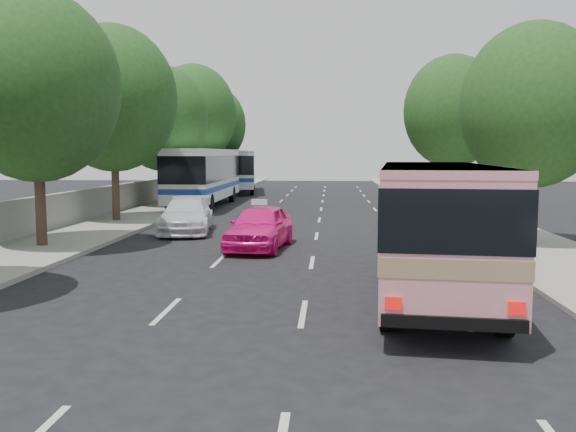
# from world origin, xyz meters

# --- Properties ---
(ground) EXTENTS (120.00, 120.00, 0.00)m
(ground) POSITION_xyz_m (0.00, 0.00, 0.00)
(ground) COLOR black
(ground) RESTS_ON ground
(sidewalk_left) EXTENTS (4.00, 90.00, 0.15)m
(sidewalk_left) POSITION_xyz_m (-8.50, 20.00, 0.07)
(sidewalk_left) COLOR #9E998E
(sidewalk_left) RESTS_ON ground
(sidewalk_right) EXTENTS (4.00, 90.00, 0.12)m
(sidewalk_right) POSITION_xyz_m (8.50, 20.00, 0.06)
(sidewalk_right) COLOR #9E998E
(sidewalk_right) RESTS_ON ground
(low_wall) EXTENTS (0.30, 90.00, 1.50)m
(low_wall) POSITION_xyz_m (-10.30, 20.00, 0.90)
(low_wall) COLOR #9E998E
(low_wall) RESTS_ON sidewalk_left
(tree_left_b) EXTENTS (5.70, 5.70, 8.88)m
(tree_left_b) POSITION_xyz_m (-8.42, 5.94, 5.82)
(tree_left_b) COLOR #38281E
(tree_left_b) RESTS_ON ground
(tree_left_c) EXTENTS (6.00, 6.00, 9.35)m
(tree_left_c) POSITION_xyz_m (-8.62, 13.94, 6.12)
(tree_left_c) COLOR #38281E
(tree_left_c) RESTS_ON ground
(tree_left_d) EXTENTS (5.52, 5.52, 8.60)m
(tree_left_d) POSITION_xyz_m (-8.52, 21.94, 5.63)
(tree_left_d) COLOR #38281E
(tree_left_d) RESTS_ON ground
(tree_left_e) EXTENTS (6.30, 6.30, 9.82)m
(tree_left_e) POSITION_xyz_m (-8.42, 29.94, 6.43)
(tree_left_e) COLOR #38281E
(tree_left_e) RESTS_ON ground
(tree_left_f) EXTENTS (5.88, 5.88, 9.16)m
(tree_left_f) POSITION_xyz_m (-8.62, 37.94, 6.00)
(tree_left_f) COLOR #38281E
(tree_left_f) RESTS_ON ground
(tree_right_near) EXTENTS (5.10, 5.10, 7.95)m
(tree_right_near) POSITION_xyz_m (8.78, 7.94, 5.20)
(tree_right_near) COLOR #38281E
(tree_right_near) RESTS_ON ground
(tree_right_far) EXTENTS (6.00, 6.00, 9.35)m
(tree_right_far) POSITION_xyz_m (9.08, 23.94, 6.12)
(tree_right_far) COLOR #38281E
(tree_right_far) RESTS_ON ground
(pink_bus) EXTENTS (3.40, 9.79, 3.06)m
(pink_bus) POSITION_xyz_m (4.02, 0.05, 1.91)
(pink_bus) COLOR pink
(pink_bus) RESTS_ON ground
(pink_taxi) EXTENTS (2.31, 4.71, 1.55)m
(pink_taxi) POSITION_xyz_m (-0.92, 6.59, 0.77)
(pink_taxi) COLOR #FC158D
(pink_taxi) RESTS_ON ground
(white_pickup) EXTENTS (2.68, 5.23, 1.45)m
(white_pickup) POSITION_xyz_m (-4.50, 10.72, 0.73)
(white_pickup) COLOR white
(white_pickup) RESTS_ON ground
(tour_coach_front) EXTENTS (2.65, 12.00, 3.59)m
(tour_coach_front) POSITION_xyz_m (-6.30, 23.14, 2.16)
(tour_coach_front) COLOR silver
(tour_coach_front) RESTS_ON ground
(tour_coach_rear) EXTENTS (3.95, 12.05, 3.54)m
(tour_coach_rear) POSITION_xyz_m (-6.30, 37.80, 2.13)
(tour_coach_rear) COLOR silver
(tour_coach_rear) RESTS_ON ground
(taxi_roof_sign) EXTENTS (0.57, 0.24, 0.18)m
(taxi_roof_sign) POSITION_xyz_m (-0.92, 6.59, 1.64)
(taxi_roof_sign) COLOR silver
(taxi_roof_sign) RESTS_ON pink_taxi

